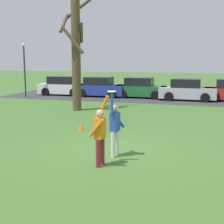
% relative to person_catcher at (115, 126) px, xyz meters
% --- Properties ---
extents(ground_plane, '(120.00, 120.00, 0.00)m').
position_rel_person_catcher_xyz_m(ground_plane, '(-0.20, 0.49, -0.98)').
color(ground_plane, '#426B2D').
extents(person_catcher, '(0.49, 0.57, 2.08)m').
position_rel_person_catcher_xyz_m(person_catcher, '(0.00, 0.00, 0.00)').
color(person_catcher, silver).
rests_on(person_catcher, ground_plane).
extents(person_defender, '(0.49, 0.59, 2.04)m').
position_rel_person_catcher_xyz_m(person_defender, '(-0.14, -1.02, -0.00)').
color(person_defender, maroon).
rests_on(person_defender, ground_plane).
extents(frisbee_disc, '(0.27, 0.27, 0.02)m').
position_rel_person_catcher_xyz_m(frisbee_disc, '(-0.03, -0.22, 1.11)').
color(frisbee_disc, white).
rests_on(frisbee_disc, person_catcher).
extents(parked_car_white, '(4.11, 2.06, 1.59)m').
position_rel_person_catcher_xyz_m(parked_car_white, '(-9.06, 15.25, -0.25)').
color(parked_car_white, white).
rests_on(parked_car_white, ground_plane).
extents(parked_car_blue, '(4.11, 2.06, 1.59)m').
position_rel_person_catcher_xyz_m(parked_car_blue, '(-5.76, 15.18, -0.25)').
color(parked_car_blue, '#233893').
rests_on(parked_car_blue, ground_plane).
extents(parked_car_green, '(4.11, 2.06, 1.59)m').
position_rel_person_catcher_xyz_m(parked_car_green, '(-2.45, 15.39, -0.25)').
color(parked_car_green, '#1E6633').
rests_on(parked_car_green, ground_plane).
extents(parked_car_silver, '(4.11, 2.06, 1.59)m').
position_rel_person_catcher_xyz_m(parked_car_silver, '(1.20, 14.86, -0.25)').
color(parked_car_silver, '#BCBCC1').
rests_on(parked_car_silver, ground_plane).
extents(parking_strip, '(22.83, 6.40, 0.01)m').
position_rel_person_catcher_xyz_m(parking_strip, '(-2.15, 15.20, -0.98)').
color(parking_strip, '#38383D').
rests_on(parking_strip, ground_plane).
extents(bare_tree_tall, '(1.85, 1.98, 6.67)m').
position_rel_person_catcher_xyz_m(bare_tree_tall, '(-4.79, 8.12, 2.45)').
color(bare_tree_tall, brown).
rests_on(bare_tree_tall, ground_plane).
extents(lamppost_by_lot, '(0.28, 0.28, 4.26)m').
position_rel_person_catcher_xyz_m(lamppost_by_lot, '(-11.46, 13.20, 1.60)').
color(lamppost_by_lot, '#2D2D33').
rests_on(lamppost_by_lot, ground_plane).
extents(field_cone_orange, '(0.26, 0.26, 0.32)m').
position_rel_person_catcher_xyz_m(field_cone_orange, '(-2.46, 3.12, -0.82)').
color(field_cone_orange, orange).
rests_on(field_cone_orange, ground_plane).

